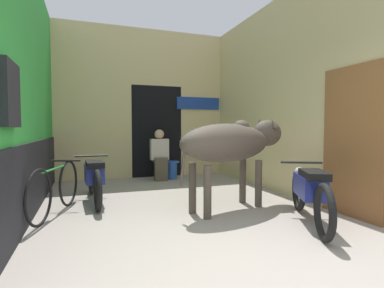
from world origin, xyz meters
The scene contains 10 objects.
ground_plane centered at (0.00, 0.00, 0.00)m, with size 30.00×30.00×0.00m, color #9E9389.
wall_left_shopfront centered at (-2.19, 2.65, 1.80)m, with size 0.25×5.33×3.73m.
wall_back_with_doorway centered at (0.15, 5.61, 1.56)m, with size 4.21×0.93×3.73m.
wall_right_with_door centered at (2.19, 2.62, 1.84)m, with size 0.22×5.33×3.73m.
cow centered at (0.75, 1.91, 1.01)m, with size 2.13×1.11×1.42m.
motorcycle_near centered at (1.34, 0.92, 0.43)m, with size 0.95×1.72×0.76m.
motorcycle_far centered at (-1.27, 3.06, 0.42)m, with size 0.58×1.91×0.75m.
bicycle centered at (-1.80, 2.44, 0.38)m, with size 0.61×1.68×0.75m.
shopkeeper_seated centered at (0.27, 4.78, 0.64)m, with size 0.43×0.34×1.21m.
plastic_stool centered at (0.59, 4.86, 0.23)m, with size 0.37×0.37×0.44m.
Camera 1 is at (-1.38, -2.19, 1.23)m, focal length 28.00 mm.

